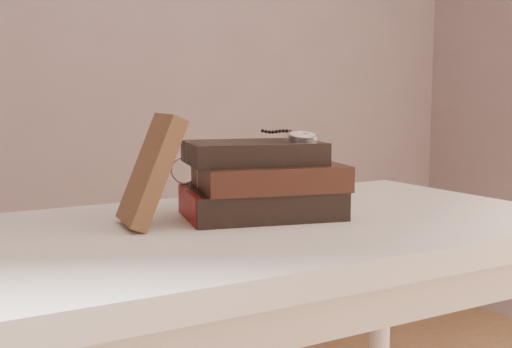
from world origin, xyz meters
TOP-DOWN VIEW (x-y plane):
  - table at (0.00, 0.35)m, footprint 1.00×0.60m
  - book_stack at (-0.01, 0.39)m, footprint 0.30×0.24m
  - journal at (-0.21, 0.40)m, footprint 0.11×0.13m
  - pocket_watch at (0.05, 0.36)m, footprint 0.07×0.16m
  - eyeglasses at (-0.08, 0.50)m, footprint 0.14×0.15m

SIDE VIEW (x-z plane):
  - table at x=0.00m, z-range 0.28..1.03m
  - book_stack at x=-0.01m, z-range 0.75..0.88m
  - eyeglasses at x=-0.08m, z-range 0.80..0.85m
  - journal at x=-0.21m, z-range 0.75..0.93m
  - pocket_watch at x=0.05m, z-range 0.88..0.90m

